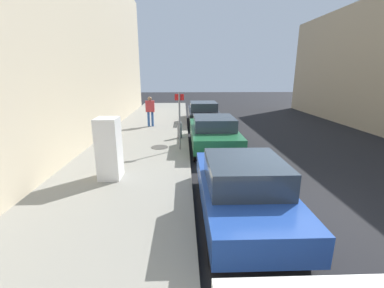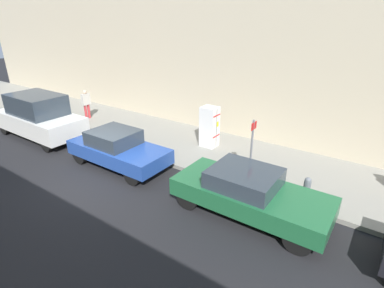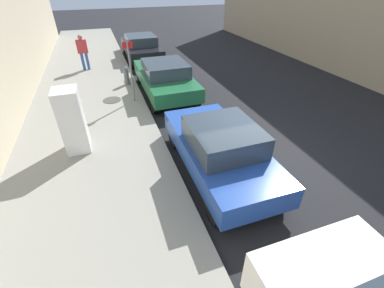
% 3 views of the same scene
% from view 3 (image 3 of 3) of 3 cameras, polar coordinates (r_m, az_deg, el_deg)
% --- Properties ---
extents(ground_plane, '(80.00, 80.00, 0.00)m').
position_cam_3_polar(ground_plane, '(7.47, 13.59, -3.55)').
color(ground_plane, black).
extents(sidewalk_slab, '(4.26, 44.00, 0.16)m').
position_cam_3_polar(sidewalk_slab, '(6.56, -21.22, -10.46)').
color(sidewalk_slab, gray).
rests_on(sidewalk_slab, ground).
extents(discarded_refrigerator, '(0.62, 0.71, 1.80)m').
position_cam_3_polar(discarded_refrigerator, '(7.71, -25.04, 4.64)').
color(discarded_refrigerator, white).
rests_on(discarded_refrigerator, sidewalk_slab).
extents(manhole_cover, '(0.70, 0.70, 0.02)m').
position_cam_3_polar(manhole_cover, '(10.92, -17.37, 9.31)').
color(manhole_cover, '#47443F').
rests_on(manhole_cover, sidewalk_slab).
extents(street_sign_post, '(0.36, 0.07, 2.32)m').
position_cam_3_polar(street_sign_post, '(10.23, -13.51, 16.12)').
color(street_sign_post, slate).
rests_on(street_sign_post, sidewalk_slab).
extents(fire_hydrant, '(0.22, 0.22, 0.82)m').
position_cam_3_polar(fire_hydrant, '(12.32, -14.37, 14.58)').
color(fire_hydrant, slate).
rests_on(fire_hydrant, sidewalk_slab).
extents(pedestrian_standing_near, '(0.50, 0.23, 1.72)m').
position_cam_3_polar(pedestrian_standing_near, '(14.94, -23.13, 18.68)').
color(pedestrian_standing_near, '#2D5193').
rests_on(pedestrian_standing_near, sidewalk_slab).
extents(parked_hatchback_blue, '(1.78, 4.17, 1.45)m').
position_cam_3_polar(parked_hatchback_blue, '(6.48, 6.24, -0.94)').
color(parked_hatchback_blue, '#23479E').
rests_on(parked_hatchback_blue, ground).
extents(parked_sedan_green, '(1.88, 4.60, 1.42)m').
position_cam_3_polar(parked_sedan_green, '(11.27, -6.06, 14.57)').
color(parked_sedan_green, '#1E6038').
rests_on(parked_sedan_green, ground).
extents(parked_sedan_dark, '(1.86, 4.67, 1.41)m').
position_cam_3_polar(parked_sedan_dark, '(16.71, -11.24, 20.46)').
color(parked_sedan_dark, black).
rests_on(parked_sedan_dark, ground).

